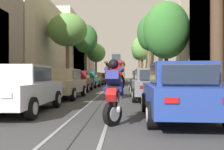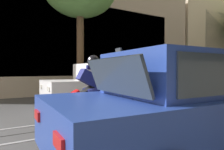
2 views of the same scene
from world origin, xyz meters
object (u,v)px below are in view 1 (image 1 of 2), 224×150
Objects in this scene: street_tree_kerb_right_second at (166,30)px; street_tree_kerb_right_fourth at (142,49)px; parked_car_teal_fourth_left at (89,80)px; parked_car_blue_near_right at (179,91)px; motorcycle_with_rider at (115,86)px; parked_car_maroon_mid_left at (78,81)px; pedestrian_on_left_pavement at (46,80)px; parked_car_beige_second_left at (63,83)px; street_tree_kerb_right_mid at (149,34)px; parked_car_grey_second_right at (151,84)px; parked_car_navy_mid_right at (143,81)px; pedestrian_on_right_pavement at (66,78)px; street_tree_kerb_left_fourth at (96,53)px; cable_car_trolley at (116,72)px; fire_hydrant at (208,98)px; street_tree_kerb_left_mid at (85,39)px; street_tree_kerb_right_far at (139,54)px; parked_car_brown_sixth_left at (100,78)px; parked_car_navy_far_left at (103,78)px; street_tree_kerb_left_second at (68,30)px; parked_car_white_near_left at (21,88)px.

street_tree_kerb_right_fourth is (-0.18, 21.83, 0.96)m from street_tree_kerb_right_second.
parked_car_teal_fourth_left is 18.44m from parked_car_blue_near_right.
parked_car_maroon_mid_left is at bearing 104.53° from motorcycle_with_rider.
pedestrian_on_left_pavement is at bearing 123.17° from parked_car_blue_near_right.
street_tree_kerb_right_mid is (6.54, 17.75, 5.67)m from parked_car_beige_second_left.
parked_car_grey_second_right is at bearing -95.81° from street_tree_kerb_right_mid.
pedestrian_on_right_pavement is (-7.74, 8.47, 0.10)m from parked_car_navy_mid_right.
street_tree_kerb_right_mid reaches higher than street_tree_kerb_left_fourth.
parked_car_blue_near_right is 24.70m from street_tree_kerb_right_mid.
street_tree_kerb_left_fourth reaches higher than cable_car_trolley.
pedestrian_on_right_pavement is at bearing 117.62° from fire_hydrant.
street_tree_kerb_right_fourth is at bearing 89.71° from fire_hydrant.
parked_car_grey_second_right is at bearing -79.49° from street_tree_kerb_left_fourth.
parked_car_navy_mid_right is 19.16m from street_tree_kerb_left_mid.
street_tree_kerb_left_mid is 10.52m from street_tree_kerb_right_fourth.
street_tree_kerb_right_far is (2.09, 39.51, 4.99)m from parked_car_grey_second_right.
cable_car_trolley is at bearing 95.85° from parked_car_grey_second_right.
parked_car_grey_second_right is at bearing 116.44° from fire_hydrant.
motorcycle_with_rider is at bearing -88.58° from cable_car_trolley.
parked_car_brown_sixth_left is 5.19m from parked_car_navy_far_left.
parked_car_blue_near_right is 0.61× the size of street_tree_kerb_right_far.
parked_car_brown_sixth_left and parked_car_navy_mid_right have the same top height.
pedestrian_on_left_pavement reaches higher than fire_hydrant.
street_tree_kerb_right_far is (8.88, 16.58, -0.69)m from street_tree_kerb_left_mid.
parked_car_maroon_mid_left is at bearing -90.68° from parked_car_brown_sixth_left.
street_tree_kerb_left_fourth is 29.87m from street_tree_kerb_right_second.
motorcycle_with_rider is (-1.80, -0.54, 0.16)m from parked_car_blue_near_right.
street_tree_kerb_left_second is (-6.74, 15.88, 4.67)m from parked_car_blue_near_right.
cable_car_trolley is at bearing 98.19° from parked_car_navy_mid_right.
street_tree_kerb_right_mid is 21.05m from street_tree_kerb_right_far.
street_tree_kerb_left_fourth is at bearing 108.65° from cable_car_trolley.
street_tree_kerb_right_mid is (6.61, -10.03, 5.67)m from parked_car_navy_far_left.
parked_car_beige_second_left is 7.58m from fire_hydrant.
parked_car_navy_far_left is 22.87m from pedestrian_on_left_pavement.
street_tree_kerb_left_mid is at bearing 119.06° from street_tree_kerb_right_second.
street_tree_kerb_left_mid is at bearing 84.24° from pedestrian_on_right_pavement.
street_tree_kerb_right_fourth reaches higher than parked_car_beige_second_left.
pedestrian_on_left_pavement is (-7.37, 11.28, 0.10)m from parked_car_blue_near_right.
parked_car_blue_near_right is at bearing 16.76° from motorcycle_with_rider.
street_tree_kerb_right_mid is (6.73, 12.14, 5.67)m from parked_car_maroon_mid_left.
parked_car_brown_sixth_left is 0.51× the size of street_tree_kerb_left_mid.
parked_car_brown_sixth_left is 29.22m from parked_car_blue_near_right.
street_tree_kerb_right_fourth is 4.90× the size of pedestrian_on_left_pavement.
pedestrian_on_right_pavement is at bearing -123.36° from street_tree_kerb_right_fourth.
fire_hydrant is at bearing -72.15° from street_tree_kerb_left_mid.
parked_car_teal_fourth_left is 1.01× the size of parked_car_grey_second_right.
street_tree_kerb_left_mid reaches higher than parked_car_white_near_left.
parked_car_grey_second_right is 2.73× the size of pedestrian_on_right_pavement.
street_tree_kerb_right_second is at bearing 74.33° from motorcycle_with_rider.
street_tree_kerb_left_mid is 10.30× the size of fire_hydrant.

